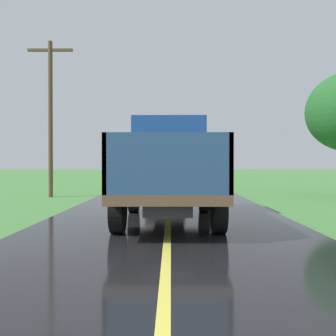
{
  "coord_description": "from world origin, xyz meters",
  "views": [
    {
      "loc": [
        0.07,
        2.45,
        1.53
      ],
      "look_at": [
        -0.02,
        13.75,
        1.4
      ],
      "focal_mm": 40.42,
      "sensor_mm": 36.0,
      "label": 1
    }
  ],
  "objects": [
    {
      "name": "banana_truck_near",
      "position": [
        0.0,
        12.76,
        1.48
      ],
      "size": [
        2.38,
        5.82,
        2.8
      ],
      "color": "#2D2D30",
      "rests_on": "road_surface"
    },
    {
      "name": "banana_truck_far",
      "position": [
        -0.22,
        27.5,
        1.47
      ],
      "size": [
        2.38,
        5.81,
        2.8
      ],
      "color": "#2D2D30",
      "rests_on": "road_surface"
    },
    {
      "name": "utility_pole_roadside",
      "position": [
        -5.42,
        19.63,
        3.84
      ],
      "size": [
        2.04,
        0.2,
        7.09
      ],
      "color": "brown",
      "rests_on": "ground"
    }
  ]
}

